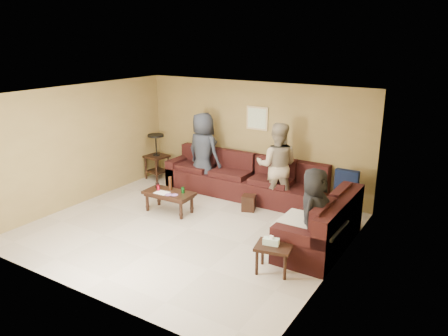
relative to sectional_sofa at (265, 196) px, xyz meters
The scene contains 10 objects.
room 2.18m from the sectional_sofa, 118.22° to the right, with size 5.60×5.50×2.50m.
sectional_sofa is the anchor object (origin of this frame).
coffee_table 1.94m from the sectional_sofa, 146.85° to the right, with size 1.04×0.55×0.71m.
end_table_left 3.28m from the sectional_sofa, behind, with size 0.56×0.56×1.13m.
side_table_right 2.40m from the sectional_sofa, 60.28° to the right, with size 0.61×0.54×0.59m.
waste_bin 0.36m from the sectional_sofa, 153.02° to the right, with size 0.27×0.27×0.32m, color black.
wall_art 1.82m from the sectional_sofa, 126.63° to the left, with size 0.52×0.04×0.52m.
person_left 1.93m from the sectional_sofa, 166.88° to the left, with size 0.88×0.57×1.81m, color #282D38.
person_middle 0.67m from the sectional_sofa, 75.39° to the left, with size 0.87×0.68×1.79m, color gray.
person_right 2.07m from the sectional_sofa, 41.40° to the right, with size 0.74×0.48×1.51m, color black.
Camera 1 is at (4.49, -5.98, 3.46)m, focal length 35.00 mm.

